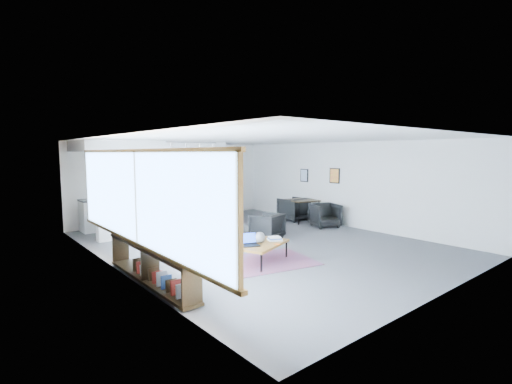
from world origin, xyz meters
TOP-DOWN VIEW (x-y plane):
  - room at (0.00, 0.00)m, footprint 7.02×9.02m
  - window at (-3.46, -0.90)m, footprint 0.10×5.95m
  - console at (-3.30, -1.05)m, footprint 0.35×3.00m
  - kitchenette at (-1.20, 3.71)m, footprint 4.20×1.96m
  - doorway at (2.30, 4.42)m, footprint 1.10×0.12m
  - track_light at (-0.59, 2.20)m, footprint 1.60×0.07m
  - wall_art_lower at (3.47, 0.40)m, footprint 0.03×0.38m
  - wall_art_upper at (3.47, 1.70)m, footprint 0.03×0.34m
  - kilim_rug at (-1.01, -1.33)m, footprint 2.37×1.86m
  - coffee_table at (-1.01, -1.33)m, footprint 1.41×1.09m
  - laptop at (-1.31, -1.28)m, footprint 0.42×0.38m
  - ceramic_pot at (-1.04, -1.28)m, footprint 0.23×0.23m
  - book_stack at (-0.65, -1.32)m, footprint 0.34×0.31m
  - coaster at (-0.85, -1.61)m, footprint 0.13×0.13m
  - armchair_left at (-1.03, 0.88)m, footprint 0.90×0.87m
  - armchair_right at (0.49, 0.24)m, footprint 0.88×0.85m
  - floor_lamp at (-0.51, 1.53)m, footprint 0.47×0.47m
  - dining_table at (3.00, 1.33)m, footprint 1.04×1.04m
  - dining_chair_near at (2.90, 0.27)m, footprint 0.84×0.82m
  - dining_chair_far at (2.98, 1.72)m, footprint 0.72×0.68m
  - microwave at (-0.47, 4.15)m, footprint 0.59×0.34m

SIDE VIEW (x-z plane):
  - kilim_rug at x=-1.01m, z-range 0.00..0.01m
  - console at x=-3.30m, z-range -0.07..0.73m
  - dining_chair_near at x=2.90m, z-range 0.00..0.68m
  - dining_chair_far at x=2.98m, z-range 0.00..0.72m
  - armchair_right at x=0.49m, z-range 0.00..0.74m
  - armchair_left at x=-1.03m, z-range 0.00..0.74m
  - coffee_table at x=-1.01m, z-range 0.17..0.58m
  - coaster at x=-0.85m, z-range 0.41..0.42m
  - book_stack at x=-0.65m, z-range 0.41..0.49m
  - laptop at x=-1.31m, z-range 0.36..0.61m
  - ceramic_pot at x=-1.04m, z-range 0.41..0.64m
  - dining_table at x=3.00m, z-range 0.30..1.04m
  - doorway at x=2.30m, z-range 0.00..2.15m
  - microwave at x=-0.47m, z-range 0.93..1.32m
  - floor_lamp at x=-0.51m, z-range 0.55..2.04m
  - room at x=0.00m, z-range -0.01..2.61m
  - kitchenette at x=-1.20m, z-range 0.08..2.68m
  - window at x=-3.46m, z-range 0.63..2.29m
  - wall_art_upper at x=3.47m, z-range 1.28..1.72m
  - wall_art_lower at x=3.47m, z-range 1.31..1.79m
  - track_light at x=-0.59m, z-range 2.45..2.60m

